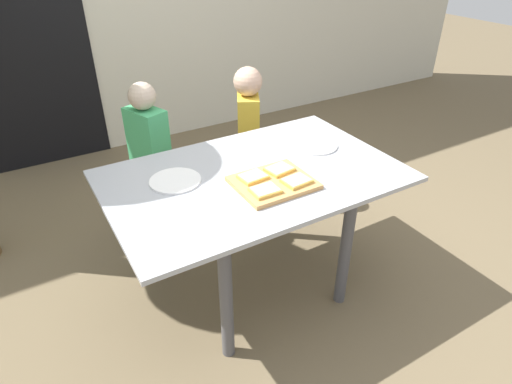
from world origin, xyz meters
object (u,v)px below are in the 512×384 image
at_px(pizza_slice_far_left, 253,177).
at_px(child_right, 248,127).
at_px(pizza_slice_near_left, 265,190).
at_px(child_left, 150,153).
at_px(plate_white_left, 175,181).
at_px(plate_white_right, 315,145).
at_px(pizza_slice_far_right, 280,169).
at_px(pizza_slice_near_right, 297,181).
at_px(dining_table, 254,192).
at_px(cutting_board, 273,183).

xyz_separation_m(pizza_slice_far_left, child_right, (0.47, 0.86, -0.17)).
xyz_separation_m(pizza_slice_near_left, child_right, (0.48, 0.99, -0.17)).
height_order(child_left, child_right, child_left).
bearing_deg(pizza_slice_far_left, child_left, 105.56).
bearing_deg(pizza_slice_near_left, plate_white_left, 132.45).
bearing_deg(plate_white_right, child_right, 91.12).
bearing_deg(pizza_slice_far_right, pizza_slice_near_right, -86.64).
distance_m(pizza_slice_far_left, child_left, 0.88).
relative_size(pizza_slice_far_right, pizza_slice_far_left, 1.03).
height_order(pizza_slice_far_left, pizza_slice_near_left, same).
bearing_deg(dining_table, plate_white_left, 160.89).
height_order(pizza_slice_far_left, child_right, child_right).
xyz_separation_m(cutting_board, child_left, (-0.30, 0.89, -0.16)).
relative_size(pizza_slice_near_left, plate_white_right, 0.52).
relative_size(dining_table, pizza_slice_near_left, 11.23).
bearing_deg(pizza_slice_near_right, pizza_slice_far_left, 138.74).
bearing_deg(dining_table, pizza_slice_near_right, -61.86).
height_order(dining_table, pizza_slice_far_left, pizza_slice_far_left).
distance_m(pizza_slice_near_right, pizza_slice_near_left, 0.17).
bearing_deg(pizza_slice_far_left, pizza_slice_near_right, -41.26).
height_order(dining_table, pizza_slice_far_right, pizza_slice_far_right).
height_order(pizza_slice_far_right, child_left, child_left).
xyz_separation_m(dining_table, pizza_slice_far_left, (-0.04, -0.07, 0.13)).
bearing_deg(pizza_slice_far_right, child_left, 114.28).
xyz_separation_m(plate_white_left, child_right, (0.77, 0.67, -0.15)).
relative_size(pizza_slice_far_right, child_left, 0.14).
height_order(dining_table, pizza_slice_near_right, pizza_slice_near_right).
relative_size(dining_table, plate_white_right, 5.83).
height_order(pizza_slice_near_left, plate_white_right, pizza_slice_near_left).
relative_size(pizza_slice_far_right, plate_white_left, 0.57).
distance_m(dining_table, pizza_slice_near_right, 0.26).
xyz_separation_m(cutting_board, pizza_slice_far_right, (0.07, 0.06, 0.02)).
relative_size(pizza_slice_far_left, plate_white_right, 0.55).
bearing_deg(dining_table, plate_white_right, 12.16).
relative_size(cutting_board, pizza_slice_near_right, 2.67).
xyz_separation_m(dining_table, plate_white_right, (0.44, 0.09, 0.11)).
height_order(pizza_slice_near_right, child_left, child_left).
distance_m(pizza_slice_near_left, plate_white_left, 0.44).
height_order(dining_table, pizza_slice_near_left, pizza_slice_near_left).
distance_m(plate_white_left, child_right, 1.04).
relative_size(pizza_slice_far_right, plate_white_right, 0.57).
bearing_deg(pizza_slice_near_left, pizza_slice_far_left, 84.01).
bearing_deg(pizza_slice_far_left, pizza_slice_near_left, -95.99).
distance_m(pizza_slice_far_right, child_right, 0.94).
xyz_separation_m(dining_table, cutting_board, (0.03, -0.13, 0.11)).
xyz_separation_m(cutting_board, child_right, (0.40, 0.93, -0.16)).
bearing_deg(child_right, pizza_slice_near_right, -107.50).
height_order(pizza_slice_near_right, plate_white_right, pizza_slice_near_right).
xyz_separation_m(pizza_slice_far_left, plate_white_right, (0.48, 0.16, -0.03)).
xyz_separation_m(cutting_board, pizza_slice_far_left, (-0.07, 0.07, 0.02)).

